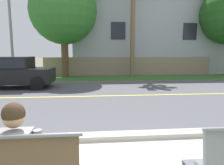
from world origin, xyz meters
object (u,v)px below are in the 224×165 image
at_px(car_black_near, 8,71).
at_px(streetlamp, 11,20).
at_px(shade_tree_far_left, 65,5).
at_px(seated_person_grey, 20,153).

distance_m(car_black_near, streetlamp, 4.57).
bearing_deg(shade_tree_far_left, car_black_near, -118.92).
bearing_deg(streetlamp, shade_tree_far_left, 15.42).
relative_size(car_black_near, shade_tree_far_left, 0.57).
relative_size(seated_person_grey, car_black_near, 0.29).
bearing_deg(shade_tree_far_left, streetlamp, -164.58).
height_order(car_black_near, streetlamp, streetlamp).
distance_m(seated_person_grey, streetlamp, 12.88).
xyz_separation_m(seated_person_grey, streetlamp, (-4.28, 11.74, 3.12)).
bearing_deg(seated_person_grey, shade_tree_far_left, 94.62).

